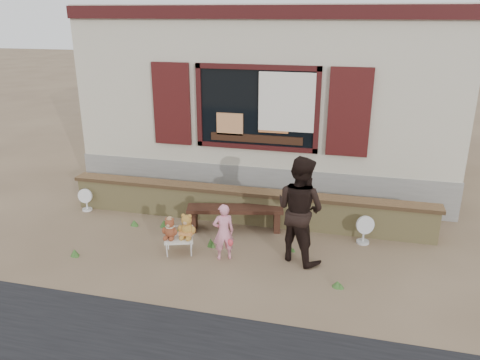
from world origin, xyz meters
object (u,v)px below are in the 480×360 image
(bench, at_px, (235,213))
(teddy_bear_left, at_px, (170,227))
(teddy_bear_right, at_px, (187,225))
(adult, at_px, (300,209))
(child, at_px, (224,232))
(folding_chair, at_px, (179,239))

(bench, xyz_separation_m, teddy_bear_left, (-0.82, -1.14, 0.14))
(teddy_bear_right, height_order, adult, adult)
(child, bearing_deg, folding_chair, -26.67)
(bench, distance_m, teddy_bear_right, 1.20)
(teddy_bear_right, relative_size, adult, 0.24)
(teddy_bear_right, bearing_deg, child, -23.65)
(teddy_bear_left, height_order, adult, adult)
(bench, relative_size, teddy_bear_right, 4.24)
(child, distance_m, adult, 1.29)
(bench, distance_m, teddy_bear_left, 1.41)
(bench, height_order, folding_chair, bench)
(bench, height_order, teddy_bear_left, teddy_bear_left)
(folding_chair, xyz_separation_m, adult, (1.97, 0.29, 0.62))
(teddy_bear_left, relative_size, teddy_bear_right, 0.87)
(bench, height_order, adult, adult)
(teddy_bear_right, bearing_deg, teddy_bear_left, -180.00)
(folding_chair, height_order, adult, adult)
(teddy_bear_left, relative_size, child, 0.38)
(teddy_bear_left, relative_size, adult, 0.21)
(folding_chair, bearing_deg, teddy_bear_right, 0.00)
(bench, xyz_separation_m, folding_chair, (-0.69, -1.09, -0.07))
(folding_chair, xyz_separation_m, child, (0.78, -0.00, 0.22))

